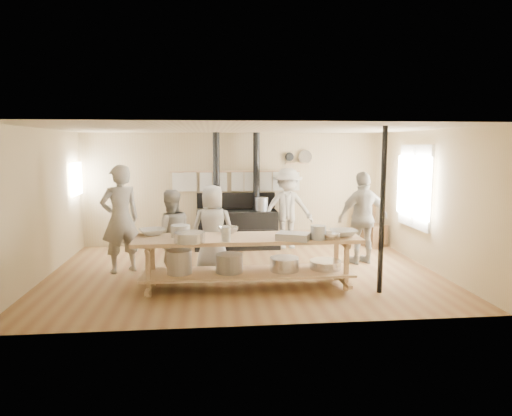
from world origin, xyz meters
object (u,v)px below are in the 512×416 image
Objects in this scene: cook_far_left at (120,219)px; stove at (237,225)px; chair at (373,233)px; prep_table at (247,257)px; cook_left at (171,234)px; cook_center at (213,229)px; roasting_pan at (293,236)px; cook_by_window at (287,208)px; cook_right at (363,218)px.

stove is at bearing -170.81° from cook_far_left.
stove is 3.16m from chair.
chair is at bearing -2.71° from stove.
stove is 0.72× the size of prep_table.
cook_left is 0.79m from cook_center.
roasting_pan is at bearing 140.49° from cook_left.
roasting_pan is (-0.45, -3.18, -0.00)m from cook_by_window.
chair is (3.15, 2.87, -0.22)m from prep_table.
cook_center is (0.73, 0.29, 0.02)m from cook_left.
roasting_pan is (0.69, -0.33, 0.38)m from prep_table.
cook_by_window is at bearing -150.47° from cook_left.
cook_by_window is (1.14, 2.85, 0.39)m from prep_table.
cook_left is at bearing 31.03° from cook_center.
cook_far_left is 5.67m from chair.
cook_left is 4.97m from chair.
cook_right is (3.66, 0.69, 0.12)m from cook_left.
cook_left is 3.16× the size of roasting_pan.
cook_center is 2.96m from cook_right.
cook_left is 0.86× the size of cook_by_window.
stove is 2.92m from cook_far_left.
cook_far_left is 3.28m from roasting_pan.
stove reaches higher than cook_left.
cook_left is at bearing 152.14° from prep_table.
cook_left is 1.56× the size of chair.
cook_far_left is 4.60m from cook_right.
cook_by_window is 1.81× the size of chair.
cook_far_left is 3.75m from cook_by_window.
cook_center is 0.89× the size of cook_by_window.
stove is 2.14m from cook_center.
stove reaches higher than roasting_pan.
roasting_pan reaches higher than prep_table.
prep_table is at bearing 128.94° from cook_center.
chair is at bearing -166.10° from cook_left.
stove is at bearing 153.52° from chair.
cook_far_left is at bearing -156.16° from cook_by_window.
roasting_pan is at bearing 33.01° from cook_right.
roasting_pan is (0.69, -3.35, 0.38)m from stove.
stove reaches higher than cook_by_window.
cook_left is 0.97× the size of cook_center.
stove reaches higher than chair.
cook_by_window is at bearing -62.05° from cook_right.
prep_table is 3.09m from cook_by_window.
cook_right is at bearing 178.19° from cook_left.
chair reaches higher than prep_table.
cook_left is at bearing -140.60° from cook_by_window.
cook_left is (0.94, -0.51, -0.20)m from cook_far_left.
cook_by_window reaches higher than roasting_pan.
cook_far_left reaches higher than cook_right.
stove is 2.93m from cook_right.
stove is 2.68m from cook_left.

